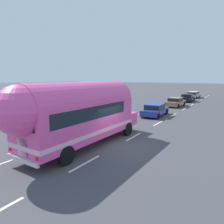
{
  "coord_description": "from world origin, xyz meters",
  "views": [
    {
      "loc": [
        6.47,
        -10.91,
        4.4
      ],
      "look_at": [
        -2.02,
        2.58,
        1.67
      ],
      "focal_mm": 32.79,
      "sensor_mm": 36.0,
      "label": 1
    }
  ],
  "objects_px": {
    "car_fourth": "(194,94)",
    "painted_bus": "(78,112)",
    "car_third": "(187,97)",
    "car_lead": "(155,109)",
    "car_second": "(176,102)"
  },
  "relations": [
    {
      "from": "car_fourth",
      "to": "painted_bus",
      "type": "bearing_deg",
      "value": -89.75
    },
    {
      "from": "car_third",
      "to": "car_lead",
      "type": "bearing_deg",
      "value": -90.12
    },
    {
      "from": "car_lead",
      "to": "car_third",
      "type": "distance_m",
      "value": 16.5
    },
    {
      "from": "car_lead",
      "to": "painted_bus",
      "type": "bearing_deg",
      "value": -90.66
    },
    {
      "from": "car_third",
      "to": "car_fourth",
      "type": "relative_size",
      "value": 1.0
    },
    {
      "from": "car_third",
      "to": "car_second",
      "type": "bearing_deg",
      "value": -90.79
    },
    {
      "from": "car_lead",
      "to": "car_second",
      "type": "height_order",
      "value": "same"
    },
    {
      "from": "car_third",
      "to": "car_fourth",
      "type": "distance_m",
      "value": 7.49
    },
    {
      "from": "car_third",
      "to": "car_fourth",
      "type": "xyz_separation_m",
      "value": [
        -0.34,
        7.49,
        0.05
      ]
    },
    {
      "from": "car_second",
      "to": "car_lead",
      "type": "bearing_deg",
      "value": -89.56
    },
    {
      "from": "painted_bus",
      "to": "car_third",
      "type": "height_order",
      "value": "painted_bus"
    },
    {
      "from": "painted_bus",
      "to": "car_third",
      "type": "distance_m",
      "value": 29.44
    },
    {
      "from": "painted_bus",
      "to": "car_fourth",
      "type": "distance_m",
      "value": 36.91
    },
    {
      "from": "painted_bus",
      "to": "car_second",
      "type": "relative_size",
      "value": 2.3
    },
    {
      "from": "car_second",
      "to": "car_fourth",
      "type": "relative_size",
      "value": 1.0
    }
  ]
}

